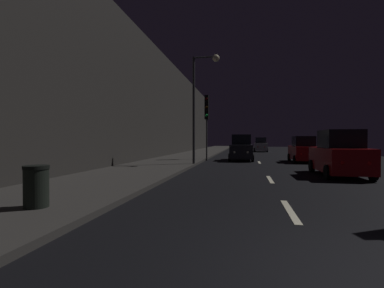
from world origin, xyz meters
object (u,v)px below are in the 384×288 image
(car_parked_right_far, at_px, (303,150))
(car_parked_right_near, at_px, (339,155))
(car_distant_taillights, at_px, (260,145))
(trash_bin_curbside, at_px, (36,186))
(car_approaching_headlights, at_px, (241,149))
(traffic_light_far_left, at_px, (207,113))
(streetlamp_overhead, at_px, (201,92))

(car_parked_right_far, xyz_separation_m, car_parked_right_near, (-0.00, -8.12, 0.08))
(car_parked_right_near, bearing_deg, car_distant_taillights, 4.53)
(trash_bin_curbside, relative_size, car_approaching_headlights, 0.23)
(car_parked_right_far, relative_size, car_parked_right_near, 0.92)
(car_parked_right_far, height_order, car_parked_right_near, car_parked_right_near)
(trash_bin_curbside, relative_size, car_parked_right_near, 0.22)
(trash_bin_curbside, height_order, car_parked_right_far, car_parked_right_far)
(car_approaching_headlights, height_order, car_parked_right_near, car_parked_right_near)
(car_approaching_headlights, distance_m, car_parked_right_far, 4.61)
(car_approaching_headlights, bearing_deg, traffic_light_far_left, -71.97)
(car_approaching_headlights, xyz_separation_m, car_parked_right_near, (4.52, -9.00, 0.01))
(car_distant_taillights, bearing_deg, traffic_light_far_left, 164.47)
(car_parked_right_near, bearing_deg, traffic_light_far_left, 41.65)
(trash_bin_curbside, distance_m, car_parked_right_near, 12.16)
(streetlamp_overhead, xyz_separation_m, car_parked_right_far, (6.95, 4.56, -3.75))
(traffic_light_far_left, bearing_deg, trash_bin_curbside, -5.21)
(trash_bin_curbside, xyz_separation_m, car_distant_taillights, (6.68, 34.94, 0.29))
(traffic_light_far_left, relative_size, trash_bin_curbside, 5.57)
(car_parked_right_far, distance_m, car_parked_right_near, 8.12)
(streetlamp_overhead, xyz_separation_m, trash_bin_curbside, (-1.83, -11.96, -4.01))
(streetlamp_overhead, xyz_separation_m, car_distant_taillights, (4.85, 22.98, -3.71))
(streetlamp_overhead, height_order, car_distant_taillights, streetlamp_overhead)
(traffic_light_far_left, bearing_deg, streetlamp_overhead, 3.58)
(traffic_light_far_left, height_order, streetlamp_overhead, streetlamp_overhead)
(traffic_light_far_left, distance_m, car_parked_right_far, 7.79)
(car_approaching_headlights, bearing_deg, trash_bin_curbside, -13.77)
(car_approaching_headlights, xyz_separation_m, car_parked_right_far, (4.52, -0.88, -0.07))
(car_parked_right_near, bearing_deg, trash_bin_curbside, 133.71)
(car_parked_right_near, bearing_deg, streetlamp_overhead, 62.88)
(traffic_light_far_left, height_order, trash_bin_curbside, traffic_light_far_left)
(trash_bin_curbside, bearing_deg, car_parked_right_near, 43.71)
(traffic_light_far_left, bearing_deg, car_parked_right_near, 41.85)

